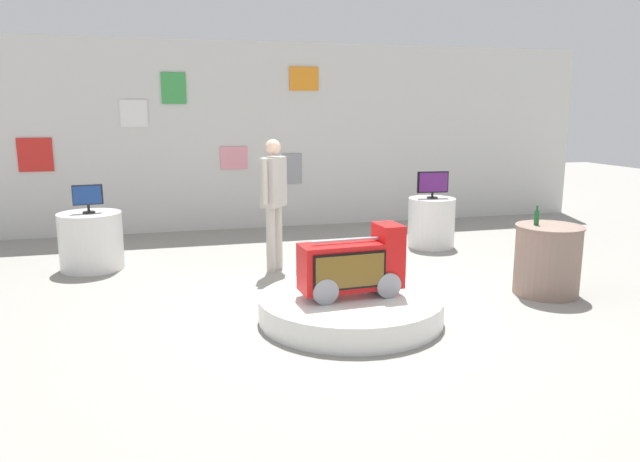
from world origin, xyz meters
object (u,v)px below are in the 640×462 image
object	(u,v)px
display_pedestal_center_rear	(91,241)
tv_on_center_rear	(88,197)
main_display_pedestal	(351,308)
tv_on_left_rear	(433,183)
shopper_browsing_near_truck	(274,195)
display_pedestal_left_rear	(431,222)
side_table_round	(548,259)
novelty_firetruck_tv	(353,268)
bottle_on_side_table	(537,217)

from	to	relation	value
display_pedestal_center_rear	tv_on_center_rear	world-z (taller)	tv_on_center_rear
main_display_pedestal	tv_on_center_rear	bearing A→B (deg)	134.64
display_pedestal_center_rear	tv_on_center_rear	distance (m)	0.60
main_display_pedestal	tv_on_left_rear	distance (m)	3.73
tv_on_center_rear	shopper_browsing_near_truck	size ratio (longest dim) A/B	0.22
tv_on_left_rear	shopper_browsing_near_truck	world-z (taller)	shopper_browsing_near_truck
tv_on_left_rear	tv_on_center_rear	distance (m)	4.98
display_pedestal_left_rear	tv_on_center_rear	world-z (taller)	tv_on_center_rear
display_pedestal_left_rear	side_table_round	size ratio (longest dim) A/B	0.95
display_pedestal_center_rear	shopper_browsing_near_truck	distance (m)	2.54
tv_on_left_rear	display_pedestal_center_rear	size ratio (longest dim) A/B	0.60
novelty_firetruck_tv	bottle_on_side_table	bearing A→B (deg)	8.46
novelty_firetruck_tv	shopper_browsing_near_truck	bearing A→B (deg)	101.18
display_pedestal_center_rear	shopper_browsing_near_truck	bearing A→B (deg)	-16.55
main_display_pedestal	display_pedestal_center_rear	xyz separation A→B (m)	(-2.75, 2.79, 0.26)
tv_on_left_rear	main_display_pedestal	bearing A→B (deg)	-127.88
display_pedestal_center_rear	tv_on_center_rear	bearing A→B (deg)	-98.34
novelty_firetruck_tv	bottle_on_side_table	distance (m)	2.36
bottle_on_side_table	shopper_browsing_near_truck	bearing A→B (deg)	147.26
tv_on_left_rear	shopper_browsing_near_truck	distance (m)	2.74
novelty_firetruck_tv	display_pedestal_center_rear	bearing A→B (deg)	134.74
side_table_round	tv_on_center_rear	bearing A→B (deg)	154.18
main_display_pedestal	novelty_firetruck_tv	xyz separation A→B (m)	(0.02, -0.00, 0.42)
shopper_browsing_near_truck	display_pedestal_left_rear	bearing A→B (deg)	16.57
side_table_round	display_pedestal_center_rear	bearing A→B (deg)	154.14
main_display_pedestal	bottle_on_side_table	world-z (taller)	bottle_on_side_table
main_display_pedestal	side_table_round	bearing A→B (deg)	6.11
display_pedestal_center_rear	side_table_round	xyz separation A→B (m)	(5.21, -2.53, 0.03)
tv_on_center_rear	side_table_round	xyz separation A→B (m)	(5.21, -2.52, -0.57)
tv_on_left_rear	bottle_on_side_table	bearing A→B (deg)	-87.74
display_pedestal_center_rear	display_pedestal_left_rear	bearing A→B (deg)	0.93
tv_on_center_rear	bottle_on_side_table	world-z (taller)	tv_on_center_rear
display_pedestal_center_rear	main_display_pedestal	bearing A→B (deg)	-45.41
bottle_on_side_table	main_display_pedestal	bearing A→B (deg)	-171.73
tv_on_center_rear	bottle_on_side_table	bearing A→B (deg)	-25.72
main_display_pedestal	bottle_on_side_table	size ratio (longest dim) A/B	8.24
tv_on_left_rear	side_table_round	distance (m)	2.68
main_display_pedestal	tv_on_left_rear	xyz separation A→B (m)	(2.23, 2.87, 0.87)
tv_on_left_rear	display_pedestal_left_rear	bearing A→B (deg)	95.23
main_display_pedestal	shopper_browsing_near_truck	bearing A→B (deg)	100.69
tv_on_center_rear	display_pedestal_center_rear	bearing A→B (deg)	81.66
main_display_pedestal	shopper_browsing_near_truck	xyz separation A→B (m)	(-0.39, 2.09, 0.89)
novelty_firetruck_tv	display_pedestal_center_rear	distance (m)	3.94
display_pedestal_center_rear	bottle_on_side_table	size ratio (longest dim) A/B	3.62
main_display_pedestal	tv_on_left_rear	world-z (taller)	tv_on_left_rear
side_table_round	shopper_browsing_near_truck	size ratio (longest dim) A/B	0.47
novelty_firetruck_tv	display_pedestal_center_rear	world-z (taller)	novelty_firetruck_tv
display_pedestal_center_rear	side_table_round	distance (m)	5.79
novelty_firetruck_tv	main_display_pedestal	bearing A→B (deg)	165.66
display_pedestal_center_rear	bottle_on_side_table	bearing A→B (deg)	-25.76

